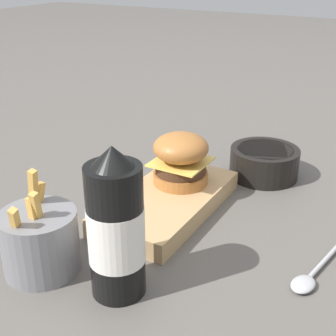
% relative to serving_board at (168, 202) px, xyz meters
% --- Properties ---
extents(ground_plane, '(6.00, 6.00, 0.00)m').
position_rel_serving_board_xyz_m(ground_plane, '(-0.00, -0.08, -0.02)').
color(ground_plane, '#5B5651').
extents(serving_board, '(0.29, 0.15, 0.03)m').
position_rel_serving_board_xyz_m(serving_board, '(0.00, 0.00, 0.00)').
color(serving_board, tan).
rests_on(serving_board, ground_plane).
extents(burger, '(0.10, 0.10, 0.10)m').
position_rel_serving_board_xyz_m(burger, '(0.05, 0.00, 0.07)').
color(burger, '#AD6B33').
rests_on(burger, serving_board).
extents(ketchup_bottle, '(0.08, 0.08, 0.21)m').
position_rel_serving_board_xyz_m(ketchup_bottle, '(-0.23, -0.05, 0.08)').
color(ketchup_bottle, black).
rests_on(ketchup_bottle, ground_plane).
extents(fries_basket, '(0.11, 0.11, 0.15)m').
position_rel_serving_board_xyz_m(fries_basket, '(-0.24, 0.07, 0.03)').
color(fries_basket, slate).
rests_on(fries_basket, ground_plane).
extents(side_bowl, '(0.14, 0.14, 0.06)m').
position_rel_serving_board_xyz_m(side_bowl, '(0.22, -0.10, 0.02)').
color(side_bowl, black).
rests_on(side_bowl, ground_plane).
extents(spoon, '(0.17, 0.05, 0.01)m').
position_rel_serving_board_xyz_m(spoon, '(-0.07, -0.27, -0.01)').
color(spoon, '#B2B2B7').
rests_on(spoon, ground_plane).
extents(ketchup_puddle, '(0.04, 0.04, 0.00)m').
position_rel_serving_board_xyz_m(ketchup_puddle, '(0.23, 0.09, -0.02)').
color(ketchup_puddle, '#9E140F').
rests_on(ketchup_puddle, ground_plane).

